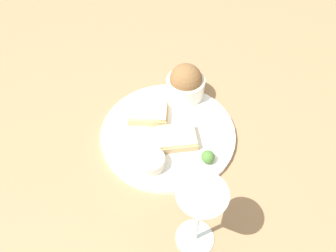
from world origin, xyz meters
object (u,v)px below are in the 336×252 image
at_px(sauce_ramekin, 150,161).
at_px(cheese_toast_far, 148,113).
at_px(wine_glass, 200,209).
at_px(salad_bowl, 186,83).
at_px(cheese_toast_near, 177,138).

xyz_separation_m(sauce_ramekin, cheese_toast_far, (-0.02, 0.14, -0.00)).
relative_size(cheese_toast_far, wine_glass, 0.53).
bearing_deg(cheese_toast_far, salad_bowl, 46.23).
bearing_deg(cheese_toast_far, wine_glass, -65.35).
relative_size(salad_bowl, cheese_toast_near, 0.94).
relative_size(cheese_toast_near, wine_glass, 0.57).
relative_size(cheese_toast_near, cheese_toast_far, 1.07).
distance_m(salad_bowl, cheese_toast_far, 0.12).
height_order(sauce_ramekin, wine_glass, wine_glass).
relative_size(sauce_ramekin, cheese_toast_near, 0.61).
bearing_deg(wine_glass, cheese_toast_near, 104.40).
distance_m(salad_bowl, sauce_ramekin, 0.23).
height_order(sauce_ramekin, cheese_toast_near, sauce_ramekin).
bearing_deg(sauce_ramekin, cheese_toast_far, 100.19).
height_order(cheese_toast_far, wine_glass, wine_glass).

